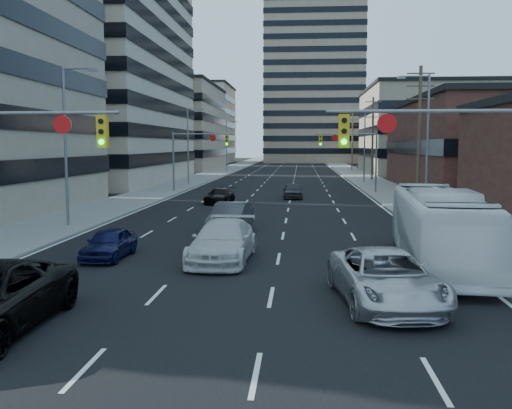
{
  "coord_description": "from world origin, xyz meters",
  "views": [
    {
      "loc": [
        2.68,
        -11.2,
        4.69
      ],
      "look_at": [
        0.82,
        12.61,
        2.2
      ],
      "focal_mm": 40.0,
      "sensor_mm": 36.0,
      "label": 1
    }
  ],
  "objects_px": {
    "white_van": "(223,241)",
    "silver_suv": "(385,278)",
    "transit_bus": "(438,228)",
    "sedan_blue": "(109,243)"
  },
  "relations": [
    {
      "from": "white_van",
      "to": "silver_suv",
      "type": "height_order",
      "value": "white_van"
    },
    {
      "from": "white_van",
      "to": "silver_suv",
      "type": "distance_m",
      "value": 8.12
    },
    {
      "from": "silver_suv",
      "to": "transit_bus",
      "type": "bearing_deg",
      "value": 56.04
    },
    {
      "from": "white_van",
      "to": "sedan_blue",
      "type": "xyz_separation_m",
      "value": [
        -4.77,
        0.18,
        -0.18
      ]
    },
    {
      "from": "silver_suv",
      "to": "transit_bus",
      "type": "height_order",
      "value": "transit_bus"
    },
    {
      "from": "white_van",
      "to": "sedan_blue",
      "type": "distance_m",
      "value": 4.78
    },
    {
      "from": "transit_bus",
      "to": "silver_suv",
      "type": "bearing_deg",
      "value": -112.29
    },
    {
      "from": "silver_suv",
      "to": "transit_bus",
      "type": "distance_m",
      "value": 6.11
    },
    {
      "from": "sedan_blue",
      "to": "silver_suv",
      "type": "bearing_deg",
      "value": -29.05
    },
    {
      "from": "white_van",
      "to": "sedan_blue",
      "type": "relative_size",
      "value": 1.5
    }
  ]
}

